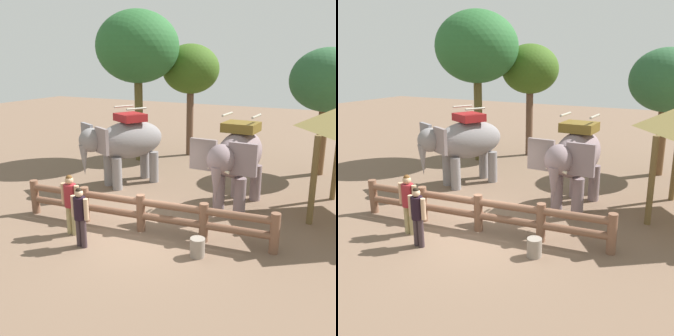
{
  "view_description": "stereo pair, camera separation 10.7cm",
  "coord_description": "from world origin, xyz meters",
  "views": [
    {
      "loc": [
        5.23,
        -8.35,
        4.63
      ],
      "look_at": [
        0.0,
        1.84,
        1.4
      ],
      "focal_mm": 41.65,
      "sensor_mm": 36.0,
      "label": 1
    },
    {
      "loc": [
        5.32,
        -8.3,
        4.63
      ],
      "look_at": [
        0.0,
        1.84,
        1.4
      ],
      "focal_mm": 41.65,
      "sensor_mm": 36.0,
      "label": 2
    }
  ],
  "objects": [
    {
      "name": "elephant_near_left",
      "position": [
        -2.62,
        3.51,
        1.65
      ],
      "size": [
        2.7,
        3.45,
        2.94
      ],
      "color": "gray",
      "rests_on": "ground"
    },
    {
      "name": "elephant_center",
      "position": [
        1.8,
        3.03,
        1.68
      ],
      "size": [
        1.99,
        3.48,
        2.99
      ],
      "color": "slate",
      "rests_on": "ground"
    },
    {
      "name": "feed_bucket",
      "position": [
        1.97,
        -0.45,
        0.24
      ],
      "size": [
        0.36,
        0.36,
        0.47
      ],
      "color": "gray",
      "rests_on": "ground"
    },
    {
      "name": "tree_back_center",
      "position": [
        -4.15,
        6.98,
        5.08
      ],
      "size": [
        3.69,
        3.69,
        6.69
      ],
      "color": "brown",
      "rests_on": "ground"
    },
    {
      "name": "tree_far_right",
      "position": [
        -2.44,
        8.94,
        4.09
      ],
      "size": [
        2.7,
        2.7,
        5.3
      ],
      "color": "brown",
      "rests_on": "ground"
    },
    {
      "name": "log_fence",
      "position": [
        0.0,
        0.2,
        0.61
      ],
      "size": [
        7.39,
        0.97,
        1.05
      ],
      "color": "brown",
      "rests_on": "ground"
    },
    {
      "name": "tree_far_left",
      "position": [
        3.69,
        8.28,
        3.77
      ],
      "size": [
        2.91,
        2.91,
        5.06
      ],
      "color": "brown",
      "rests_on": "ground"
    },
    {
      "name": "tourist_man_in_blue",
      "position": [
        -1.55,
        -0.85,
        0.97
      ],
      "size": [
        0.6,
        0.33,
        1.69
      ],
      "color": "tan",
      "rests_on": "ground"
    },
    {
      "name": "ground_plane",
      "position": [
        0.0,
        0.0,
        0.0
      ],
      "size": [
        60.0,
        60.0,
        0.0
      ],
      "primitive_type": "plane",
      "color": "brown"
    },
    {
      "name": "tourist_woman_in_black",
      "position": [
        -0.85,
        -1.31,
        0.91
      ],
      "size": [
        0.56,
        0.33,
        1.58
      ],
      "color": "#392C30",
      "rests_on": "ground"
    }
  ]
}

